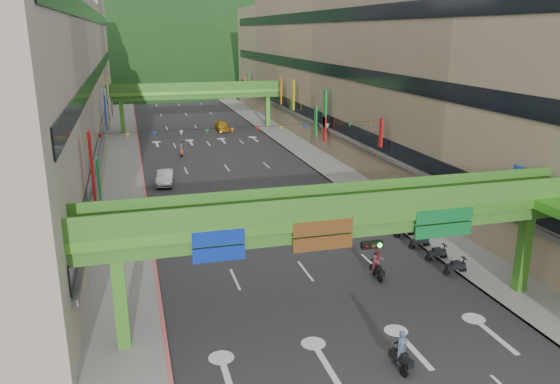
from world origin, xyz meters
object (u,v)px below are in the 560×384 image
(car_silver, at_px, (165,177))
(car_yellow, at_px, (222,126))
(scooter_rider_near, at_px, (402,352))
(overpass_near, at_px, (366,227))
(scooter_rider_mid, at_px, (378,263))
(pedestrian_red, at_px, (395,204))

(car_silver, bearing_deg, car_yellow, 77.41)
(car_yellow, bearing_deg, scooter_rider_near, -92.24)
(overpass_near, relative_size, scooter_rider_mid, 13.74)
(overpass_near, distance_m, car_yellow, 58.06)
(scooter_rider_near, xyz_separation_m, scooter_rider_mid, (2.99, 8.82, 0.18))
(scooter_rider_near, bearing_deg, overpass_near, 89.47)
(overpass_near, distance_m, scooter_rider_mid, 6.76)
(car_silver, xyz_separation_m, pedestrian_red, (17.53, -14.34, 0.14))
(overpass_near, distance_m, pedestrian_red, 18.56)
(car_silver, relative_size, car_yellow, 0.98)
(overpass_near, bearing_deg, car_silver, 104.99)
(scooter_rider_near, relative_size, car_yellow, 0.42)
(overpass_near, bearing_deg, pedestrian_red, 57.88)
(scooter_rider_mid, relative_size, car_yellow, 0.45)
(scooter_rider_near, bearing_deg, car_yellow, 87.65)
(scooter_rider_mid, xyz_separation_m, car_silver, (-10.88, 25.18, -0.32))
(overpass_near, relative_size, scooter_rider_near, 14.74)
(car_yellow, xyz_separation_m, pedestrian_red, (7.09, -42.55, 0.10))
(scooter_rider_near, distance_m, car_silver, 34.90)
(scooter_rider_near, bearing_deg, pedestrian_red, 63.90)
(scooter_rider_near, height_order, car_yellow, scooter_rider_near)
(car_silver, distance_m, car_yellow, 30.08)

